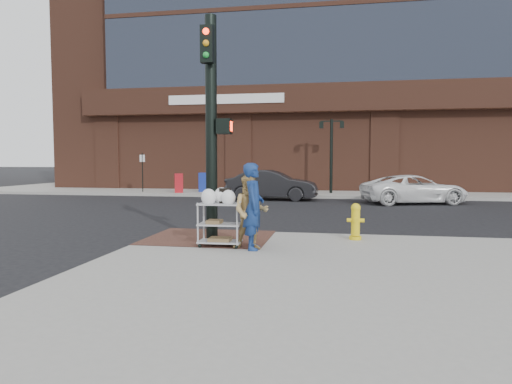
% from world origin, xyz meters
% --- Properties ---
extents(ground, '(220.00, 220.00, 0.00)m').
position_xyz_m(ground, '(0.00, 0.00, 0.00)').
color(ground, black).
rests_on(ground, ground).
extents(sidewalk_far, '(65.00, 36.00, 0.15)m').
position_xyz_m(sidewalk_far, '(12.50, 32.00, 0.07)').
color(sidewalk_far, gray).
rests_on(sidewalk_far, ground).
extents(brick_curb_ramp, '(2.80, 2.40, 0.01)m').
position_xyz_m(brick_curb_ramp, '(-0.60, 0.90, 0.16)').
color(brick_curb_ramp, brown).
rests_on(brick_curb_ramp, sidewalk_near).
extents(bank_building, '(42.00, 26.00, 28.00)m').
position_xyz_m(bank_building, '(5.00, 31.00, 14.15)').
color(bank_building, brown).
rests_on(bank_building, sidewalk_far).
extents(lamp_post, '(1.32, 0.22, 4.00)m').
position_xyz_m(lamp_post, '(2.00, 16.00, 2.62)').
color(lamp_post, black).
rests_on(lamp_post, sidewalk_far).
extents(parking_sign, '(0.05, 0.05, 2.20)m').
position_xyz_m(parking_sign, '(-8.50, 15.00, 1.25)').
color(parking_sign, black).
rests_on(parking_sign, sidewalk_far).
extents(traffic_signal_pole, '(0.61, 0.51, 5.00)m').
position_xyz_m(traffic_signal_pole, '(-0.48, 0.77, 2.83)').
color(traffic_signal_pole, black).
rests_on(traffic_signal_pole, sidewalk_near).
extents(woman_blue, '(0.48, 0.67, 1.74)m').
position_xyz_m(woman_blue, '(0.66, -0.27, 1.02)').
color(woman_blue, navy).
rests_on(woman_blue, sidewalk_near).
extents(pedestrian_tan, '(0.78, 0.63, 1.51)m').
position_xyz_m(pedestrian_tan, '(0.60, -0.25, 0.90)').
color(pedestrian_tan, tan).
rests_on(pedestrian_tan, sidewalk_near).
extents(sedan_dark, '(4.49, 1.71, 1.46)m').
position_xyz_m(sedan_dark, '(-0.82, 12.85, 0.73)').
color(sedan_dark, black).
rests_on(sedan_dark, ground).
extents(minivan_white, '(5.04, 3.38, 1.28)m').
position_xyz_m(minivan_white, '(5.73, 12.03, 0.64)').
color(minivan_white, white).
rests_on(minivan_white, ground).
extents(utility_cart, '(0.89, 0.51, 1.22)m').
position_xyz_m(utility_cart, '(-0.07, -0.12, 0.70)').
color(utility_cart, '#A5A6AB').
rests_on(utility_cart, sidewalk_near).
extents(fire_hydrant, '(0.39, 0.27, 0.82)m').
position_xyz_m(fire_hydrant, '(2.73, 1.25, 0.57)').
color(fire_hydrant, yellow).
rests_on(fire_hydrant, sidewalk_near).
extents(newsbox_red, '(0.56, 0.54, 1.06)m').
position_xyz_m(newsbox_red, '(-6.28, 14.78, 0.68)').
color(newsbox_red, '#B3141C').
rests_on(newsbox_red, sidewalk_far).
extents(newsbox_blue, '(0.48, 0.44, 1.09)m').
position_xyz_m(newsbox_blue, '(-5.12, 15.65, 0.69)').
color(newsbox_blue, navy).
rests_on(newsbox_blue, sidewalk_far).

